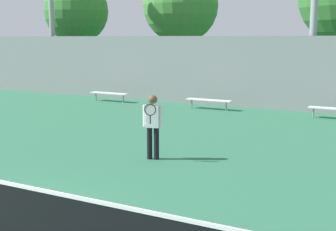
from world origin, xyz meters
TOP-DOWN VIEW (x-y plane):
  - tennis_player at (0.41, 5.51)m, footprint 0.52×0.47m
  - bench_courtside_far at (3.55, 14.29)m, footprint 1.95×0.40m
  - bench_adjacent_court at (-1.83, 14.29)m, footprint 2.12×0.40m
  - bench_by_gate at (-7.30, 14.29)m, footprint 2.11×0.40m
  - light_pole_center_back at (2.26, 15.95)m, footprint 0.90×0.60m
  - back_fence at (0.00, 15.63)m, footprint 33.77×0.06m
  - tree_green_broad at (-6.77, 21.15)m, footprint 4.61×4.61m
  - tree_dark_dense at (-14.02, 20.09)m, footprint 4.24×4.24m

SIDE VIEW (x-z plane):
  - bench_courtside_far at x=3.55m, z-range 0.18..0.62m
  - bench_by_gate at x=-7.30m, z-range 0.18..0.62m
  - bench_adjacent_court at x=-1.83m, z-range 0.18..0.62m
  - tennis_player at x=0.41m, z-range 0.12..1.83m
  - back_fence at x=0.00m, z-range 0.00..3.27m
  - light_pole_center_back at x=2.26m, z-range 0.54..8.86m
  - tree_dark_dense at x=-14.02m, z-range 1.38..8.43m
  - tree_green_broad at x=-6.77m, z-range 1.39..8.85m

